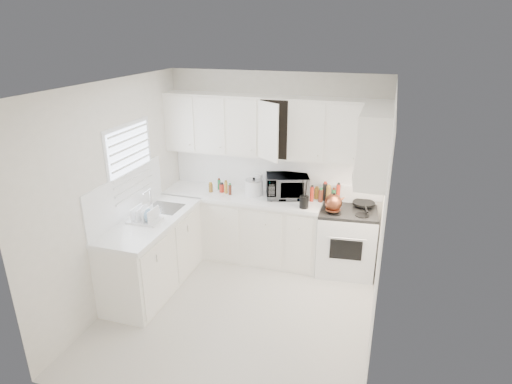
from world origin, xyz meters
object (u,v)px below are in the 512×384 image
at_px(microwave, 287,184).
at_px(rice_cooker, 254,186).
at_px(dish_rack, 144,213).
at_px(utensil_crock, 304,194).
at_px(stove, 346,232).
at_px(tea_kettle, 333,201).

distance_m(microwave, rice_cooker, 0.47).
relative_size(microwave, dish_rack, 1.51).
bearing_deg(utensil_crock, rice_cooker, 160.92).
bearing_deg(microwave, rice_cooker, 166.96).
height_order(microwave, utensil_crock, utensil_crock).
distance_m(stove, tea_kettle, 0.54).
height_order(microwave, dish_rack, microwave).
xyz_separation_m(microwave, utensil_crock, (0.30, -0.31, 0.00)).
relative_size(stove, rice_cooker, 4.64).
distance_m(stove, microwave, 1.02).
bearing_deg(stove, utensil_crock, -165.00).
height_order(rice_cooker, dish_rack, rice_cooker).
xyz_separation_m(rice_cooker, dish_rack, (-0.98, -1.24, -0.02)).
xyz_separation_m(microwave, dish_rack, (-1.44, -1.28, -0.09)).
bearing_deg(tea_kettle, rice_cooker, 146.99).
distance_m(tea_kettle, dish_rack, 2.35).
relative_size(tea_kettle, microwave, 0.48).
bearing_deg(rice_cooker, utensil_crock, -38.50).
xyz_separation_m(tea_kettle, dish_rack, (-2.11, -1.03, -0.01)).
bearing_deg(dish_rack, stove, 26.57).
xyz_separation_m(tea_kettle, microwave, (-0.67, 0.26, 0.08)).
height_order(tea_kettle, microwave, microwave).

